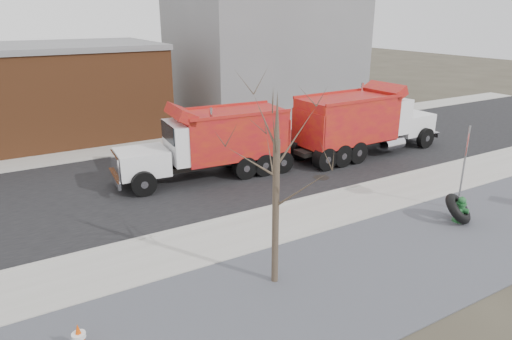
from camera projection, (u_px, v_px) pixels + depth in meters
ground at (311, 220)px, 16.07m from camera, size 120.00×120.00×0.00m
gravel_verge at (384, 264)px, 13.22m from camera, size 60.00×5.00×0.03m
sidewalk at (307, 217)px, 16.26m from camera, size 60.00×2.50×0.06m
curb at (286, 203)px, 17.31m from camera, size 60.00×0.15×0.11m
road at (229, 169)px, 21.19m from camera, size 60.00×9.40×0.02m
far_sidewalk at (182, 141)px, 25.81m from camera, size 60.00×2.00×0.06m
building_grey at (263, 54)px, 33.71m from camera, size 12.00×10.00×8.00m
bare_tree at (276, 167)px, 11.33m from camera, size 3.20×3.20×5.20m
fire_hydrant at (461, 210)px, 15.80m from camera, size 0.53×0.52×0.94m
truck_tire at (458, 209)px, 15.74m from camera, size 1.52×1.46×1.08m
stop_sign at (466, 154)px, 16.24m from camera, size 0.74×0.50×3.18m
traffic_cone_near at (79, 339)px, 9.69m from camera, size 0.38×0.38×0.74m
dump_truck_red_a at (363, 120)px, 22.93m from camera, size 8.61×2.62×3.47m
dump_truck_red_b at (213, 140)px, 19.79m from camera, size 7.76×2.78×3.26m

